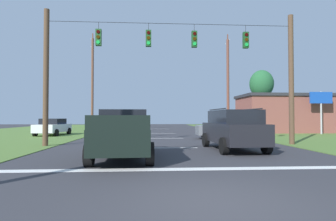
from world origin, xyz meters
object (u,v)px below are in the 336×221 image
Objects in this scene: pickup_truck at (123,134)px; distant_car_oncoming at (225,128)px; distant_car_crossing_white at (53,127)px; distant_car_far_parked at (115,125)px; suv_black at (233,129)px; utility_pole_mid_right at (228,84)px; tree_roadside_far_right at (262,84)px; overhead_signal_span at (172,71)px; utility_pole_near_left at (92,82)px; roadside_store at (301,113)px.

pickup_truck reaches higher than distant_car_oncoming.
distant_car_crossing_white and distant_car_far_parked have the same top height.
utility_pole_mid_right is at bearing 74.66° from suv_black.
utility_pole_mid_right is 1.54× the size of tree_roadside_far_right.
overhead_signal_span is at bearing -71.39° from distant_car_far_parked.
utility_pole_near_left is 20.51m from tree_roadside_far_right.
distant_car_oncoming is 15.55m from tree_roadside_far_right.
utility_pole_mid_right reaches higher than distant_car_crossing_white.
roadside_store is (7.22, -2.82, -3.51)m from utility_pole_mid_right.
suv_black reaches higher than pickup_truck.
tree_roadside_far_right is at bearing 124.16° from roadside_store.
distant_car_crossing_white is 24.15m from tree_roadside_far_right.
tree_roadside_far_right is (8.02, 12.39, 4.89)m from distant_car_oncoming.
distant_car_oncoming is 13.68m from roadside_store.
utility_pole_mid_right reaches higher than distant_car_oncoming.
utility_pole_near_left is (-2.78, 0.82, 4.99)m from distant_car_far_parked.
suv_black is 1.12× the size of distant_car_oncoming.
utility_pole_near_left is at bearing -179.59° from tree_roadside_far_right.
pickup_truck is 15.91m from distant_car_crossing_white.
tree_roadside_far_right is at bearing 3.11° from distant_car_far_parked.
distant_car_oncoming is at bearing -49.62° from distant_car_far_parked.
roadside_store is (20.42, -2.99, 1.26)m from distant_car_far_parked.
distant_car_crossing_white is at bearing -171.73° from roadside_store.
pickup_truck is 1.24× the size of distant_car_crossing_white.
tree_roadside_far_right is 6.00m from roadside_store.
tree_roadside_far_right is (20.51, 0.15, -0.09)m from utility_pole_near_left.
roadside_store reaches higher than pickup_truck.
distant_car_oncoming and distant_car_far_parked have the same top height.
distant_car_far_parked is (-8.22, 18.32, -0.27)m from suv_black.
utility_pole_near_left reaches higher than tree_roadside_far_right.
roadside_store is at bearing 40.62° from overhead_signal_span.
overhead_signal_span is at bearing 139.93° from suv_black.
overhead_signal_span is 3.31× the size of distant_car_crossing_white.
suv_black is at bearing -42.23° from distant_car_crossing_white.
pickup_truck is at bearing -74.87° from utility_pole_near_left.
distant_car_far_parked is at bearing 114.16° from suv_black.
distant_car_far_parked is at bearing 171.67° from roadside_store.
overhead_signal_span is 1.12× the size of roadside_store.
tree_roadside_far_right is at bearing 53.74° from overhead_signal_span.
suv_black is at bearing -60.12° from utility_pole_near_left.
distant_car_oncoming is (4.36, 4.48, -3.55)m from overhead_signal_span.
overhead_signal_span reaches higher than suv_black.
overhead_signal_span is 1.28× the size of utility_pole_mid_right.
suv_black is 0.65× the size of tree_roadside_far_right.
distant_car_crossing_white and distant_car_oncoming have the same top height.
utility_pole_mid_right reaches higher than suv_black.
suv_black is 1.10× the size of distant_car_crossing_white.
suv_black is at bearing -102.32° from distant_car_oncoming.
overhead_signal_span is 1.27× the size of utility_pole_near_left.
overhead_signal_span reaches higher than distant_car_far_parked.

